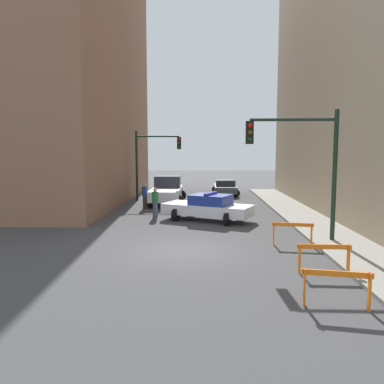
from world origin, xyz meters
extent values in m
plane|color=#424244|center=(0.00, 0.00, 0.00)|extent=(120.00, 120.00, 0.00)
cube|color=gray|center=(6.20, 0.00, 0.06)|extent=(2.40, 44.00, 0.12)
cube|color=#93664C|center=(-12.00, 14.00, 11.56)|extent=(14.00, 20.00, 23.12)
cylinder|color=black|center=(5.90, 1.47, 2.72)|extent=(0.18, 0.18, 5.20)
cylinder|color=black|center=(4.20, 1.47, 4.92)|extent=(3.40, 0.12, 0.12)
cube|color=black|center=(2.50, 1.47, 4.42)|extent=(0.30, 0.22, 0.90)
sphere|color=red|center=(2.50, 1.32, 4.69)|extent=(0.18, 0.18, 0.18)
sphere|color=#4C3D0C|center=(2.50, 1.32, 4.42)|extent=(0.18, 0.18, 0.18)
sphere|color=#0C4219|center=(2.50, 1.32, 4.15)|extent=(0.18, 0.18, 0.18)
cylinder|color=black|center=(-4.40, 14.42, 2.60)|extent=(0.18, 0.18, 5.20)
cylinder|color=black|center=(-2.80, 14.42, 4.80)|extent=(3.20, 0.12, 0.12)
cube|color=black|center=(-1.20, 14.42, 4.30)|extent=(0.30, 0.22, 0.90)
sphere|color=red|center=(-1.20, 14.28, 4.57)|extent=(0.18, 0.18, 0.18)
sphere|color=#4C3D0C|center=(-1.20, 14.28, 4.30)|extent=(0.18, 0.18, 0.18)
sphere|color=#0C4219|center=(-1.20, 14.28, 4.03)|extent=(0.18, 0.18, 0.18)
cube|color=white|center=(0.87, 6.14, 0.60)|extent=(5.05, 3.62, 0.55)
cube|color=navy|center=(1.04, 6.07, 1.14)|extent=(2.47, 2.30, 0.52)
cylinder|color=black|center=(-0.81, 5.97, 0.33)|extent=(0.47, 0.69, 0.66)
cylinder|color=black|center=(-0.11, 7.52, 0.33)|extent=(0.47, 0.69, 0.66)
cylinder|color=black|center=(1.85, 4.77, 0.33)|extent=(0.47, 0.69, 0.66)
cylinder|color=black|center=(2.55, 6.32, 0.33)|extent=(0.47, 0.69, 0.66)
cube|color=#2633BF|center=(1.04, 6.07, 1.46)|extent=(0.75, 1.34, 0.12)
cube|color=silver|center=(-1.97, 12.56, 0.75)|extent=(2.05, 5.42, 0.70)
cube|color=#2D333D|center=(-1.98, 13.64, 1.50)|extent=(1.86, 1.75, 0.80)
cylinder|color=black|center=(-2.91, 14.23, 0.40)|extent=(0.80, 0.27, 0.80)
cylinder|color=black|center=(-1.07, 14.25, 0.40)|extent=(0.80, 0.27, 0.80)
cylinder|color=black|center=(-2.87, 10.88, 0.40)|extent=(0.80, 0.27, 0.80)
cylinder|color=black|center=(-1.03, 10.90, 0.40)|extent=(0.80, 0.27, 0.80)
cube|color=#474C51|center=(2.46, 18.00, 0.57)|extent=(1.84, 4.32, 0.52)
cube|color=#232833|center=(2.46, 17.83, 1.07)|extent=(1.60, 1.82, 0.48)
cylinder|color=black|center=(1.64, 19.34, 0.31)|extent=(0.62, 0.23, 0.62)
cylinder|color=black|center=(3.30, 19.32, 0.31)|extent=(0.62, 0.23, 0.62)
cylinder|color=black|center=(1.62, 16.68, 0.31)|extent=(0.62, 0.23, 0.62)
cylinder|color=black|center=(3.27, 16.66, 0.31)|extent=(0.62, 0.23, 0.62)
cylinder|color=#474C66|center=(-2.05, 7.07, 0.41)|extent=(0.32, 0.32, 0.82)
cylinder|color=#236633|center=(-2.05, 7.07, 1.13)|extent=(0.41, 0.41, 0.62)
sphere|color=tan|center=(-2.05, 7.07, 1.55)|extent=(0.25, 0.25, 0.22)
cylinder|color=#382D23|center=(-3.13, 10.18, 0.41)|extent=(0.34, 0.34, 0.82)
cylinder|color=navy|center=(-3.13, 10.18, 1.13)|extent=(0.43, 0.43, 0.62)
sphere|color=tan|center=(-3.13, 10.18, 1.55)|extent=(0.27, 0.27, 0.22)
cube|color=orange|center=(3.82, -5.02, 0.83)|extent=(1.58, 0.33, 0.14)
cube|color=orange|center=(3.11, -4.90, 0.45)|extent=(0.08, 0.17, 0.90)
cube|color=orange|center=(4.53, -5.15, 0.45)|extent=(0.08, 0.17, 0.90)
cube|color=orange|center=(4.32, -2.51, 0.83)|extent=(1.60, 0.11, 0.14)
cube|color=orange|center=(3.60, -2.48, 0.45)|extent=(0.06, 0.16, 0.90)
cube|color=orange|center=(5.04, -2.53, 0.45)|extent=(0.06, 0.16, 0.90)
cube|color=orange|center=(4.17, 0.91, 0.83)|extent=(1.59, 0.25, 0.14)
cube|color=orange|center=(3.45, 1.00, 0.45)|extent=(0.07, 0.16, 0.90)
cube|color=orange|center=(4.88, 0.82, 0.45)|extent=(0.07, 0.16, 0.90)
camera|label=1|loc=(0.73, -13.60, 3.67)|focal=35.00mm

